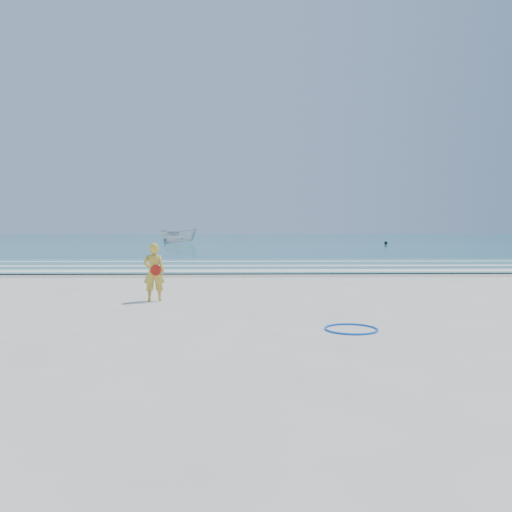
{
  "coord_description": "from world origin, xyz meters",
  "views": [
    {
      "loc": [
        -0.14,
        -10.63,
        1.77
      ],
      "look_at": [
        0.21,
        4.0,
        1.0
      ],
      "focal_mm": 35.0,
      "sensor_mm": 36.0,
      "label": 1
    }
  ],
  "objects": [
    {
      "name": "ground",
      "position": [
        0.0,
        0.0,
        0.0
      ],
      "size": [
        400.0,
        400.0,
        0.0
      ],
      "primitive_type": "plane",
      "color": "silver",
      "rests_on": "ground"
    },
    {
      "name": "shallow",
      "position": [
        0.0,
        14.0,
        0.04
      ],
      "size": [
        400.0,
        10.0,
        0.01
      ],
      "primitive_type": "cube",
      "color": "#59B7AD",
      "rests_on": "ocean"
    },
    {
      "name": "ocean",
      "position": [
        0.0,
        105.0,
        0.02
      ],
      "size": [
        400.0,
        190.0,
        0.04
      ],
      "primitive_type": "cube",
      "color": "#19727F",
      "rests_on": "ground"
    },
    {
      "name": "wet_sand",
      "position": [
        0.0,
        9.0,
        0.0
      ],
      "size": [
        400.0,
        2.4,
        0.0
      ],
      "primitive_type": "cube",
      "color": "#B2A893",
      "rests_on": "ground"
    },
    {
      "name": "boat",
      "position": [
        -8.71,
        55.05,
        1.01
      ],
      "size": [
        5.35,
        3.19,
        1.94
      ],
      "primitive_type": "imported",
      "rotation": [
        0.0,
        0.0,
        1.29
      ],
      "color": "silver",
      "rests_on": "ocean"
    },
    {
      "name": "foam_mid",
      "position": [
        0.0,
        13.2,
        0.05
      ],
      "size": [
        400.0,
        0.9,
        0.01
      ],
      "primitive_type": "cube",
      "color": "white",
      "rests_on": "shallow"
    },
    {
      "name": "woman",
      "position": [
        -2.38,
        1.76,
        0.72
      ],
      "size": [
        0.56,
        0.42,
        1.44
      ],
      "color": "gold",
      "rests_on": "ground"
    },
    {
      "name": "hoop",
      "position": [
        1.75,
        -1.94,
        0.02
      ],
      "size": [
        0.98,
        0.98,
        0.03
      ],
      "primitive_type": "torus",
      "rotation": [
        0.0,
        0.0,
        0.03
      ],
      "color": "blue",
      "rests_on": "ground"
    },
    {
      "name": "foam_far",
      "position": [
        0.0,
        16.5,
        0.05
      ],
      "size": [
        400.0,
        0.6,
        0.01
      ],
      "primitive_type": "cube",
      "color": "white",
      "rests_on": "shallow"
    },
    {
      "name": "buoy",
      "position": [
        16.55,
        47.66,
        0.24
      ],
      "size": [
        0.4,
        0.4,
        0.4
      ],
      "primitive_type": "sphere",
      "color": "black",
      "rests_on": "ocean"
    },
    {
      "name": "foam_near",
      "position": [
        0.0,
        10.3,
        0.05
      ],
      "size": [
        400.0,
        1.4,
        0.01
      ],
      "primitive_type": "cube",
      "color": "white",
      "rests_on": "shallow"
    }
  ]
}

